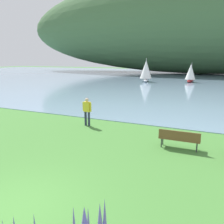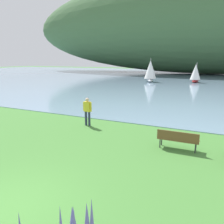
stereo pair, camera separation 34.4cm
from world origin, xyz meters
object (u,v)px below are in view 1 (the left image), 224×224
(person_at_shoreline, at_px, (87,110))
(sailboat_far_off, at_px, (146,71))
(sailboat_mid_bay, at_px, (191,73))
(park_bench_near_camera, at_px, (179,138))

(person_at_shoreline, bearing_deg, sailboat_far_off, 98.78)
(sailboat_mid_bay, distance_m, sailboat_far_off, 7.63)
(person_at_shoreline, xyz_separation_m, sailboat_far_off, (-4.32, 27.96, 0.99))
(park_bench_near_camera, distance_m, person_at_shoreline, 5.86)
(park_bench_near_camera, height_order, person_at_shoreline, person_at_shoreline)
(park_bench_near_camera, xyz_separation_m, sailboat_far_off, (-9.95, 29.49, 1.45))
(sailboat_mid_bay, bearing_deg, person_at_shoreline, -95.63)
(sailboat_far_off, bearing_deg, sailboat_mid_bay, 16.98)
(person_at_shoreline, relative_size, sailboat_mid_bay, 0.50)
(person_at_shoreline, distance_m, sailboat_mid_bay, 30.34)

